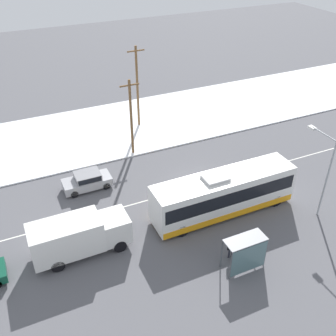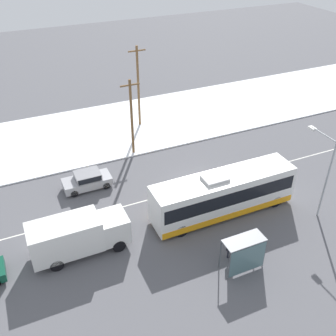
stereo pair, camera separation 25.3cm
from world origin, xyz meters
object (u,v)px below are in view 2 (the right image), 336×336
at_px(box_truck, 77,235).
at_px(sedan_car, 87,180).
at_px(pedestrian_at_stop, 230,246).
at_px(bus_shelter, 246,251).
at_px(streetlamp, 324,165).
at_px(city_bus, 223,194).
at_px(utility_pole_roadside, 132,117).
at_px(utility_pole_snowlot, 138,86).

relative_size(box_truck, sedan_car, 1.65).
xyz_separation_m(sedan_car, pedestrian_at_stop, (6.68, -11.77, 0.23)).
bearing_deg(box_truck, pedestrian_at_stop, -27.02).
xyz_separation_m(pedestrian_at_stop, bus_shelter, (0.26, -1.30, 0.63)).
height_order(bus_shelter, streetlamp, streetlamp).
xyz_separation_m(city_bus, utility_pole_roadside, (-3.24, 11.12, 2.17)).
bearing_deg(bus_shelter, pedestrian_at_stop, 101.26).
xyz_separation_m(utility_pole_roadside, utility_pole_snowlot, (2.65, 5.28, 0.61)).
bearing_deg(streetlamp, bus_shelter, -160.79).
xyz_separation_m(city_bus, box_truck, (-11.12, 0.29, -0.15)).
height_order(sedan_car, pedestrian_at_stop, pedestrian_at_stop).
relative_size(box_truck, utility_pole_roadside, 0.89).
height_order(city_bus, streetlamp, streetlamp).
xyz_separation_m(streetlamp, utility_pole_roadside, (-9.79, 13.90, -0.36)).
height_order(bus_shelter, utility_pole_roadside, utility_pole_roadside).
distance_m(streetlamp, utility_pole_roadside, 17.00).
height_order(pedestrian_at_stop, utility_pole_roadside, utility_pole_roadside).
bearing_deg(city_bus, utility_pole_snowlot, 92.06).
bearing_deg(utility_pole_snowlot, sedan_car, -131.99).
bearing_deg(utility_pole_snowlot, utility_pole_roadside, -116.68).
relative_size(sedan_car, streetlamp, 0.61).
distance_m(sedan_car, streetlamp, 18.64).
xyz_separation_m(box_truck, utility_pole_snowlot, (10.53, 16.11, 2.94)).
relative_size(city_bus, utility_pole_snowlot, 1.31).
bearing_deg(utility_pole_snowlot, city_bus, -87.94).
relative_size(city_bus, utility_pole_roadside, 1.52).
distance_m(streetlamp, utility_pole_snowlot, 20.47).
distance_m(pedestrian_at_stop, bus_shelter, 1.47).
distance_m(box_truck, bus_shelter, 11.11).
bearing_deg(pedestrian_at_stop, sedan_car, 119.59).
bearing_deg(streetlamp, pedestrian_at_stop, -169.51).
distance_m(bus_shelter, utility_pole_snowlot, 22.28).
xyz_separation_m(city_bus, pedestrian_at_stop, (-1.99, -4.36, -0.69)).
bearing_deg(streetlamp, box_truck, 170.14).
bearing_deg(utility_pole_roadside, bus_shelter, -84.87).
xyz_separation_m(streetlamp, utility_pole_snowlot, (-7.13, 19.18, 0.26)).
xyz_separation_m(pedestrian_at_stop, utility_pole_roadside, (-1.25, 15.48, 2.87)).
bearing_deg(city_bus, utility_pole_roadside, 106.26).
xyz_separation_m(sedan_car, utility_pole_roadside, (5.44, 3.71, 3.10)).
relative_size(pedestrian_at_stop, bus_shelter, 0.62).
bearing_deg(bus_shelter, utility_pole_snowlot, 87.03).
bearing_deg(sedan_car, utility_pole_roadside, -145.71).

